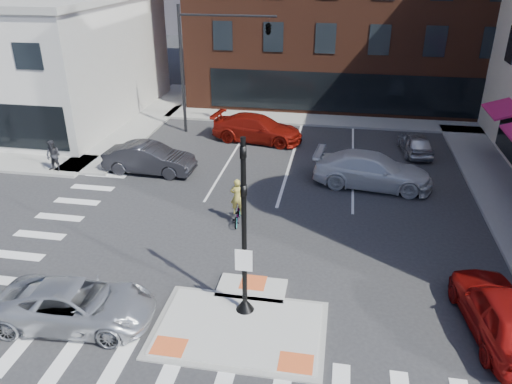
% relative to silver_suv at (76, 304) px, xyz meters
% --- Properties ---
extents(ground, '(120.00, 120.00, 0.00)m').
position_rel_silver_suv_xyz_m(ground, '(5.17, 1.00, -0.70)').
color(ground, '#28282B').
rests_on(ground, ground).
extents(refuge_island, '(5.40, 4.65, 0.13)m').
position_rel_silver_suv_xyz_m(refuge_island, '(5.17, 0.74, -0.65)').
color(refuge_island, gray).
rests_on(refuge_island, ground).
extents(sidewalk_nw, '(23.50, 20.50, 0.15)m').
position_rel_silver_suv_xyz_m(sidewalk_nw, '(-11.59, 16.29, -0.62)').
color(sidewalk_nw, gray).
rests_on(sidewalk_nw, ground).
extents(sidewalk_e, '(3.00, 24.00, 0.15)m').
position_rel_silver_suv_xyz_m(sidewalk_e, '(15.97, 11.00, -0.62)').
color(sidewalk_e, gray).
rests_on(sidewalk_e, ground).
extents(sidewalk_n, '(26.00, 3.00, 0.15)m').
position_rel_silver_suv_xyz_m(sidewalk_n, '(8.17, 23.00, -0.62)').
color(sidewalk_n, gray).
rests_on(sidewalk_n, ground).
extents(building_far_left, '(10.00, 12.00, 10.00)m').
position_rel_silver_suv_xyz_m(building_far_left, '(1.17, 53.00, 4.30)').
color(building_far_left, slate).
rests_on(building_far_left, ground).
extents(signal_pole, '(0.60, 0.60, 5.98)m').
position_rel_silver_suv_xyz_m(signal_pole, '(5.17, 1.40, 1.66)').
color(signal_pole, black).
rests_on(signal_pole, refuge_island).
extents(mast_arm_signal, '(6.10, 2.24, 8.00)m').
position_rel_silver_suv_xyz_m(mast_arm_signal, '(1.69, 19.00, 5.51)').
color(mast_arm_signal, black).
rests_on(mast_arm_signal, ground).
extents(silver_suv, '(5.16, 2.66, 1.39)m').
position_rel_silver_suv_xyz_m(silver_suv, '(0.00, 0.00, 0.00)').
color(silver_suv, silver).
rests_on(silver_suv, ground).
extents(red_sedan, '(2.62, 5.14, 1.67)m').
position_rel_silver_suv_xyz_m(red_sedan, '(13.11, 1.71, 0.14)').
color(red_sedan, '#9A100E').
rests_on(red_sedan, ground).
extents(white_pickup, '(6.10, 2.98, 1.71)m').
position_rel_silver_suv_xyz_m(white_pickup, '(9.58, 12.31, 0.16)').
color(white_pickup, silver).
rests_on(white_pickup, ground).
extents(bg_car_dark, '(4.90, 1.87, 1.60)m').
position_rel_silver_suv_xyz_m(bg_car_dark, '(-2.14, 12.00, 0.10)').
color(bg_car_dark, '#26262B').
rests_on(bg_car_dark, ground).
extents(bg_car_silver, '(1.99, 3.94, 1.29)m').
position_rel_silver_suv_xyz_m(bg_car_silver, '(12.24, 17.43, -0.05)').
color(bg_car_silver, silver).
rests_on(bg_car_silver, ground).
extents(bg_car_red, '(5.96, 3.14, 1.65)m').
position_rel_silver_suv_xyz_m(bg_car_red, '(2.69, 17.99, 0.13)').
color(bg_car_red, maroon).
rests_on(bg_car_red, ground).
extents(cyclist, '(0.69, 1.67, 2.09)m').
position_rel_silver_suv_xyz_m(cyclist, '(3.67, 7.32, 0.01)').
color(cyclist, '#3F3F44').
rests_on(cyclist, ground).
extents(pedestrian_a, '(0.89, 0.73, 1.70)m').
position_rel_silver_suv_xyz_m(pedestrian_a, '(-7.13, 11.00, 0.30)').
color(pedestrian_a, black).
rests_on(pedestrian_a, sidewalk_nw).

